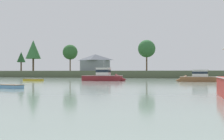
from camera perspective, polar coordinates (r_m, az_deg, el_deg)
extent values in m
cube|color=#4C563D|center=(110.03, 12.90, -0.68)|extent=(211.74, 48.64, 2.02)
cube|color=#669ECC|center=(34.41, -17.37, -2.93)|extent=(2.91, 1.80, 0.51)
cube|color=brown|center=(34.40, -17.37, -2.50)|extent=(3.03, 1.92, 0.05)
cube|color=tan|center=(34.40, -17.37, -2.57)|extent=(0.34, 0.99, 0.03)
cube|color=gold|center=(60.45, -13.66, -1.80)|extent=(3.56, 1.65, 0.58)
cube|color=brown|center=(60.44, -13.66, -1.53)|extent=(3.71, 1.77, 0.05)
cube|color=tan|center=(60.44, -13.66, -1.56)|extent=(0.19, 1.18, 0.03)
cube|color=maroon|center=(60.97, -1.74, -1.70)|extent=(7.50, 3.18, 1.55)
cone|color=maroon|center=(60.12, 1.62, -1.72)|extent=(2.25, 2.40, 2.21)
cube|color=silver|center=(60.96, -1.74, -1.00)|extent=(7.66, 3.29, 0.05)
cube|color=silver|center=(60.90, -1.53, -0.31)|extent=(2.58, 2.20, 1.41)
cube|color=#19232D|center=(60.90, -1.53, -0.18)|extent=(2.63, 2.24, 0.51)
cube|color=beige|center=(60.90, -1.53, 0.38)|extent=(2.90, 2.54, 0.06)
cylinder|color=silver|center=(60.91, -1.53, 0.93)|extent=(0.03, 0.03, 1.11)
cube|color=brown|center=(56.73, 15.40, -1.81)|extent=(6.89, 2.44, 1.39)
cone|color=brown|center=(57.21, 12.01, -1.81)|extent=(1.99, 2.00, 1.92)
cube|color=silver|center=(56.72, 15.39, -1.14)|extent=(7.03, 2.53, 0.05)
cube|color=silver|center=(56.73, 15.24, -0.56)|extent=(2.51, 1.81, 1.09)
cube|color=#19232D|center=(56.73, 15.24, -0.45)|extent=(2.56, 1.85, 0.39)
cube|color=beige|center=(56.73, 15.24, 0.02)|extent=(2.82, 2.10, 0.06)
cylinder|color=silver|center=(56.73, 15.24, 0.44)|extent=(0.03, 0.03, 0.78)
cylinder|color=brown|center=(107.75, -7.36, 1.19)|extent=(0.39, 0.39, 5.07)
sphere|color=#2D602D|center=(107.91, -7.36, 3.13)|extent=(4.91, 4.91, 4.91)
cylinder|color=brown|center=(131.62, -15.67, 1.05)|extent=(0.54, 0.54, 5.62)
cone|color=#235128|center=(131.71, -15.66, 2.21)|extent=(3.31, 3.31, 4.05)
cylinder|color=brown|center=(110.54, -13.66, 1.58)|extent=(0.58, 0.58, 6.66)
cone|color=#336B38|center=(110.73, -13.66, 3.53)|extent=(5.01, 5.01, 6.12)
cylinder|color=brown|center=(108.82, 6.11, 1.45)|extent=(0.48, 0.48, 6.11)
sphere|color=#336B38|center=(109.05, 6.11, 3.75)|extent=(5.84, 5.84, 5.84)
cube|color=gray|center=(130.56, -2.98, 0.77)|extent=(10.41, 6.51, 4.37)
pyramid|color=#565B66|center=(130.67, -2.98, 2.25)|extent=(11.24, 7.04, 2.39)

